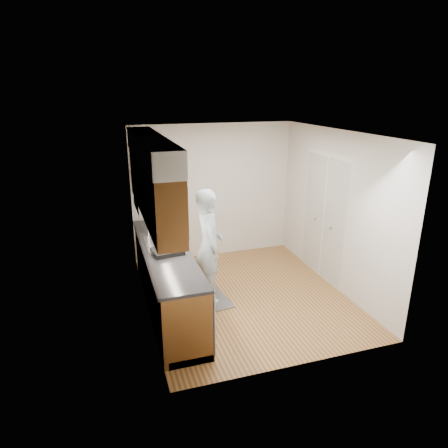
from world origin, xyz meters
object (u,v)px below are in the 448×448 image
object	(u,v)px
soap_bottle_c	(158,221)
steel_can	(166,227)
person	(209,238)
soap_bottle_b	(166,224)
soda_can	(171,229)
dish_rack	(167,251)
soap_bottle_a	(154,222)

from	to	relation	value
soap_bottle_c	steel_can	distance (m)	0.30
person	soap_bottle_b	xyz separation A→B (m)	(-0.51, 0.73, 0.04)
soap_bottle_c	steel_can	bearing A→B (deg)	-74.40
soda_can	steel_can	xyz separation A→B (m)	(-0.06, 0.07, 0.01)
dish_rack	steel_can	bearing A→B (deg)	72.99
soap_bottle_a	soap_bottle_b	world-z (taller)	soap_bottle_a
soap_bottle_b	steel_can	distance (m)	0.09
soap_bottle_a	steel_can	bearing A→B (deg)	-14.18
steel_can	soap_bottle_b	bearing A→B (deg)	80.07
soda_can	dish_rack	size ratio (longest dim) A/B	0.29
steel_can	soap_bottle_c	bearing A→B (deg)	105.60
soda_can	steel_can	world-z (taller)	steel_can
soap_bottle_a	steel_can	size ratio (longest dim) A/B	2.37
soap_bottle_b	dish_rack	bearing A→B (deg)	-98.45
person	soda_can	size ratio (longest dim) A/B	17.24
soap_bottle_c	steel_can	xyz separation A→B (m)	(0.08, -0.29, -0.02)
person	soap_bottle_c	xyz separation A→B (m)	(-0.60, 0.93, 0.03)
soap_bottle_c	dish_rack	distance (m)	1.20
soap_bottle_c	dish_rack	bearing A→B (deg)	-92.50
soap_bottle_c	soda_can	bearing A→B (deg)	-68.08
soap_bottle_b	dish_rack	world-z (taller)	soap_bottle_b
person	soda_can	bearing A→B (deg)	41.74
soap_bottle_b	soda_can	bearing A→B (deg)	-72.00
soap_bottle_a	dish_rack	world-z (taller)	soap_bottle_a
soap_bottle_b	dish_rack	distance (m)	1.00
soap_bottle_c	soda_can	size ratio (longest dim) A/B	1.44
dish_rack	person	bearing A→B (deg)	12.96
soap_bottle_a	steel_can	distance (m)	0.19
soap_bottle_a	steel_can	world-z (taller)	soap_bottle_a
soap_bottle_a	soap_bottle_c	size ratio (longest dim) A/B	1.82
soap_bottle_b	steel_can	size ratio (longest dim) A/B	1.45
soap_bottle_a	soap_bottle_c	xyz separation A→B (m)	(0.09, 0.25, -0.07)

